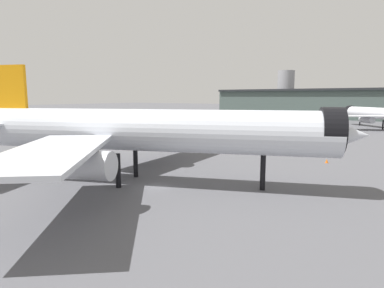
{
  "coord_description": "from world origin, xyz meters",
  "views": [
    {
      "loc": [
        30.05,
        -33.22,
        12.66
      ],
      "look_at": [
        3.74,
        3.68,
        6.03
      ],
      "focal_mm": 30.49,
      "sensor_mm": 36.0,
      "label": 1
    }
  ],
  "objects": [
    {
      "name": "baggage_cart_trailing",
      "position": [
        1.62,
        34.65,
        0.98
      ],
      "size": [
        2.87,
        2.85,
        1.82
      ],
      "rotation": [
        0.0,
        0.0,
        5.53
      ],
      "color": "black",
      "rests_on": "ground"
    },
    {
      "name": "airliner_near_gate",
      "position": [
        -3.19,
        0.74,
        7.71
      ],
      "size": [
        58.0,
        51.79,
        17.5
      ],
      "rotation": [
        0.0,
        0.0,
        0.4
      ],
      "color": "silver",
      "rests_on": "ground"
    },
    {
      "name": "terminal_building",
      "position": [
        10.21,
        171.2,
        8.78
      ],
      "size": [
        190.73,
        33.58,
        28.79
      ],
      "rotation": [
        0.0,
        0.0,
        -0.01
      ],
      "color": "#475651",
      "rests_on": "ground"
    },
    {
      "name": "baggage_tug_wing",
      "position": [
        -34.14,
        16.81,
        0.97
      ],
      "size": [
        2.37,
        3.43,
        1.85
      ],
      "rotation": [
        0.0,
        0.0,
        4.53
      ],
      "color": "black",
      "rests_on": "ground"
    },
    {
      "name": "ground",
      "position": [
        0.0,
        0.0,
        0.0
      ],
      "size": [
        900.0,
        900.0,
        0.0
      ],
      "primitive_type": "plane",
      "color": "#56565B"
    },
    {
      "name": "traffic_cone_near_nose",
      "position": [
        15.5,
        31.79,
        0.38
      ],
      "size": [
        0.6,
        0.6,
        0.75
      ],
      "primitive_type": "cone",
      "color": "#F2600C",
      "rests_on": "ground"
    }
  ]
}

